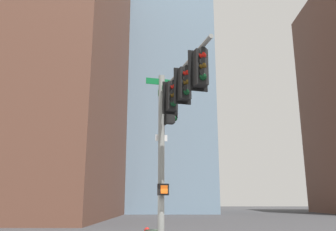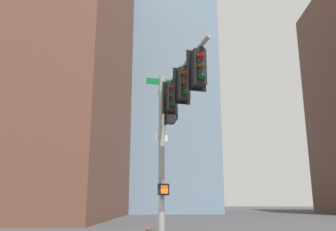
{
  "view_description": "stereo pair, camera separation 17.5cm",
  "coord_description": "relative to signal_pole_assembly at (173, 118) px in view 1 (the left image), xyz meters",
  "views": [
    {
      "loc": [
        -12.77,
        -0.77,
        2.14
      ],
      "look_at": [
        -1.0,
        -0.64,
        5.0
      ],
      "focal_mm": 36.92,
      "sensor_mm": 36.0,
      "label": 1
    },
    {
      "loc": [
        -12.77,
        -0.94,
        2.14
      ],
      "look_at": [
        -1.0,
        -0.64,
        5.0
      ],
      "focal_mm": 36.92,
      "sensor_mm": 36.0,
      "label": 2
    }
  ],
  "objects": [
    {
      "name": "building_glass_tower",
      "position": [
        53.86,
        7.78,
        32.53
      ],
      "size": [
        26.46,
        29.62,
        74.69
      ],
      "primitive_type": "cube",
      "color": "#7A99B2",
      "rests_on": "ground_plane"
    },
    {
      "name": "building_brick_nearside",
      "position": [
        28.91,
        15.2,
        13.15
      ],
      "size": [
        25.24,
        16.48,
        35.92
      ],
      "primitive_type": "cube",
      "color": "brown",
      "rests_on": "ground_plane"
    },
    {
      "name": "signal_pole_assembly",
      "position": [
        0.0,
        0.0,
        0.0
      ],
      "size": [
        5.21,
        2.04,
        6.8
      ],
      "rotation": [
        0.0,
        0.0,
        3.43
      ],
      "color": "gray",
      "rests_on": "ground_plane"
    }
  ]
}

